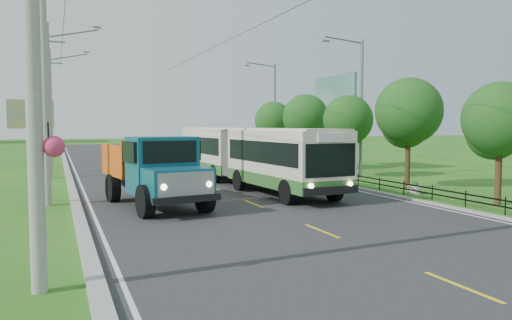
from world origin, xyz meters
TOP-DOWN VIEW (x-y plane):
  - ground at (0.00, 0.00)m, footprint 240.00×240.00m
  - road at (0.00, 20.00)m, footprint 14.00×120.00m
  - curb_left at (-7.20, 20.00)m, footprint 0.40×120.00m
  - curb_right at (7.15, 20.00)m, footprint 0.30×120.00m
  - edge_line_left at (-6.65, 20.00)m, footprint 0.12×120.00m
  - edge_line_right at (6.65, 20.00)m, footprint 0.12×120.00m
  - centre_dash at (0.00, 0.00)m, footprint 0.12×2.20m
  - railing_right at (8.00, 14.00)m, footprint 0.04×40.00m
  - pole_nearest at (-8.24, -3.00)m, footprint 3.51×0.44m
  - pole_near at (-8.26, 9.00)m, footprint 3.51×0.32m
  - pole_mid at (-8.26, 21.00)m, footprint 3.51×0.32m
  - pole_far at (-8.26, 33.00)m, footprint 3.51×0.32m
  - tree_second at (9.86, 2.14)m, footprint 3.18×3.26m
  - tree_third at (9.86, 8.14)m, footprint 3.60×3.62m
  - tree_fourth at (9.86, 14.14)m, footprint 3.24×3.31m
  - tree_fifth at (9.86, 20.14)m, footprint 3.48×3.52m
  - tree_back at (9.86, 26.14)m, footprint 3.30×3.36m
  - streetlight_mid at (10.64, 14.00)m, footprint 3.02×0.20m
  - streetlight_far at (10.64, 28.00)m, footprint 3.02×0.20m
  - planter_near at (8.60, 6.00)m, footprint 0.64×0.64m
  - planter_mid at (8.60, 14.00)m, footprint 0.64×0.64m
  - planter_far at (8.60, 22.00)m, footprint 0.64×0.64m
  - billboard_left at (-9.50, 24.00)m, footprint 3.00×0.20m
  - billboard_right at (12.30, 20.00)m, footprint 0.24×6.00m
  - bus at (2.09, 12.09)m, footprint 3.62×16.69m
  - dump_truck at (-4.09, 7.04)m, footprint 3.69×7.39m

SIDE VIEW (x-z plane):
  - ground at x=0.00m, z-range 0.00..0.00m
  - road at x=0.00m, z-range 0.00..0.02m
  - edge_line_left at x=-6.65m, z-range 0.02..0.02m
  - edge_line_right at x=6.65m, z-range 0.02..0.02m
  - centre_dash at x=0.00m, z-range 0.02..0.02m
  - curb_right at x=7.15m, z-range 0.00..0.10m
  - curb_left at x=-7.20m, z-range 0.00..0.15m
  - planter_near at x=8.60m, z-range -0.05..0.62m
  - planter_mid at x=8.60m, z-range -0.05..0.62m
  - planter_far at x=8.60m, z-range -0.05..0.62m
  - railing_right at x=8.00m, z-range 0.00..0.60m
  - dump_truck at x=-4.09m, z-range 0.20..3.17m
  - bus at x=2.09m, z-range 0.32..3.52m
  - tree_second at x=9.86m, z-range 0.87..6.17m
  - tree_fourth at x=9.86m, z-range 0.89..6.29m
  - tree_back at x=9.86m, z-range 0.90..6.40m
  - tree_fifth at x=9.86m, z-range 0.95..6.75m
  - billboard_left at x=-9.50m, z-range 1.27..6.47m
  - tree_third at x=9.86m, z-range 0.99..6.99m
  - streetlight_mid at x=10.64m, z-range 0.37..9.44m
  - streetlight_far at x=10.64m, z-range 0.37..9.44m
  - pole_nearest at x=-8.24m, z-range -0.06..9.94m
  - pole_near at x=-8.26m, z-range 0.09..10.09m
  - pole_mid at x=-8.26m, z-range 0.09..10.09m
  - pole_far at x=-8.26m, z-range 0.09..10.09m
  - billboard_right at x=12.30m, z-range 1.69..8.99m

